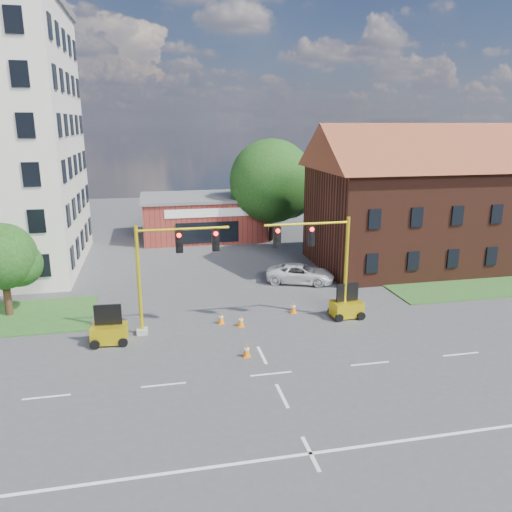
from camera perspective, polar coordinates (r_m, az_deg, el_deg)
The scene contains 16 objects.
ground at distance 24.19m, azimuth 1.75°, elevation -13.31°, with size 120.00×120.00×0.00m, color #454548.
grass_verge_ne at distance 39.30m, azimuth 24.83°, elevation -3.34°, with size 14.00×4.00×0.08m, color #2B5720.
lane_markings at distance 21.67m, azimuth 3.70°, elevation -16.96°, with size 60.00×36.00×0.01m, color white, non-canonical shape.
brick_shop at distance 51.76m, azimuth -6.08°, elevation 4.55°, with size 12.40×8.40×4.30m.
townhouse_row at distance 43.70m, azimuth 20.27°, elevation 6.79°, with size 21.00×11.00×11.50m.
tree_large at distance 49.58m, azimuth 2.22°, elevation 8.28°, with size 8.64×8.23×10.04m.
tree_nw_front at distance 33.38m, azimuth -26.63°, elevation -0.26°, with size 4.20×4.00×5.77m.
signal_mast_west at distance 27.73m, azimuth -9.93°, elevation -1.03°, with size 5.30×0.60×6.20m.
signal_mast_east at distance 29.29m, azimuth 7.34°, elevation -0.06°, with size 5.30×0.60×6.20m.
trailer_west at distance 28.09m, azimuth -16.42°, elevation -8.30°, with size 1.92×1.36×2.09m.
trailer_east at distance 30.90m, azimuth 10.31°, elevation -5.76°, with size 1.89×1.34×2.05m.
cone_a at distance 25.62m, azimuth -1.08°, elevation -10.75°, with size 0.40×0.40×0.70m.
cone_b at distance 29.62m, azimuth -4.02°, elevation -7.11°, with size 0.40×0.40×0.70m.
cone_c at distance 29.19m, azimuth -1.75°, elevation -7.42°, with size 0.40×0.40×0.70m.
cone_d at distance 31.24m, azimuth 4.29°, elevation -5.92°, with size 0.40×0.40×0.70m.
pickup_white at distance 36.96m, azimuth 5.08°, elevation -2.02°, with size 2.29×4.96×1.38m, color white.
Camera 1 is at (-5.09, -20.68, 11.46)m, focal length 35.00 mm.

